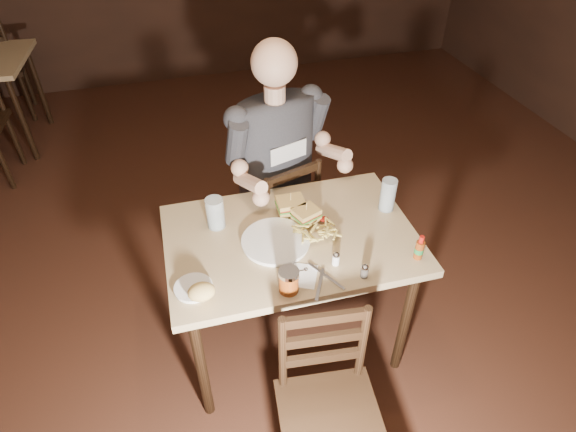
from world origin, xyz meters
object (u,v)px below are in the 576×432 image
object	(u,v)px
syrup_dispenser	(289,281)
chair_near	(330,420)
side_plate	(194,288)
hot_sauce	(420,247)
chair_far	(276,215)
glass_left	(215,213)
dinner_plate	(276,242)
glass_right	(388,195)
diner	(280,142)
main_table	(291,250)

from	to	relation	value
syrup_dispenser	chair_near	bearing A→B (deg)	-81.07
side_plate	hot_sauce	bearing A→B (deg)	-4.92
chair_far	glass_left	size ratio (longest dim) A/B	5.57
dinner_plate	glass_left	distance (m)	0.31
dinner_plate	hot_sauce	bearing A→B (deg)	-24.21
dinner_plate	glass_left	size ratio (longest dim) A/B	1.96
hot_sauce	side_plate	distance (m)	0.97
chair_far	dinner_plate	bearing A→B (deg)	58.27
glass_right	hot_sauce	world-z (taller)	glass_right
chair_near	glass_left	xyz separation A→B (m)	(-0.27, 0.87, 0.42)
diner	dinner_plate	world-z (taller)	diner
glass_left	syrup_dispenser	xyz separation A→B (m)	(0.21, -0.48, -0.02)
glass_left	side_plate	world-z (taller)	glass_left
chair_near	syrup_dispenser	distance (m)	0.56
glass_left	hot_sauce	bearing A→B (deg)	-29.21
main_table	chair_near	bearing A→B (deg)	-93.53
diner	glass_right	xyz separation A→B (m)	(0.41, -0.45, -0.10)
chair_near	glass_right	size ratio (longest dim) A/B	5.11
diner	hot_sauce	xyz separation A→B (m)	(0.40, -0.80, -0.13)
main_table	glass_right	xyz separation A→B (m)	(0.50, 0.07, 0.17)
dinner_plate	hot_sauce	distance (m)	0.63
chair_near	syrup_dispenser	bearing A→B (deg)	104.64
chair_far	glass_right	world-z (taller)	glass_right
hot_sauce	syrup_dispenser	world-z (taller)	hot_sauce
glass_right	main_table	bearing A→B (deg)	-172.40
glass_left	glass_right	size ratio (longest dim) A/B	0.92
glass_right	syrup_dispenser	world-z (taller)	glass_right
chair_near	side_plate	size ratio (longest dim) A/B	5.64
dinner_plate	diner	bearing A→B (deg)	72.70
diner	dinner_plate	size ratio (longest dim) A/B	3.43
main_table	glass_right	world-z (taller)	glass_right
glass_left	glass_right	xyz separation A→B (m)	(0.82, -0.10, 0.01)
chair_far	dinner_plate	distance (m)	0.70
main_table	dinner_plate	xyz separation A→B (m)	(-0.08, -0.03, 0.10)
chair_far	side_plate	world-z (taller)	chair_far
chair_far	hot_sauce	world-z (taller)	hot_sauce
syrup_dispenser	main_table	bearing A→B (deg)	73.26
syrup_dispenser	side_plate	distance (m)	0.39
hot_sauce	syrup_dispenser	distance (m)	0.59
chair_near	glass_right	bearing A→B (deg)	61.57
chair_far	glass_right	size ratio (longest dim) A/B	5.11
chair_near	main_table	bearing A→B (deg)	93.18
dinner_plate	hot_sauce	xyz separation A→B (m)	(0.57, -0.26, 0.05)
glass_right	hot_sauce	distance (m)	0.35
chair_near	side_plate	bearing A→B (deg)	136.71
chair_far	diner	distance (m)	0.53
chair_far	diner	world-z (taller)	diner
syrup_dispenser	glass_right	bearing A→B (deg)	33.09
main_table	dinner_plate	world-z (taller)	dinner_plate
main_table	glass_right	distance (m)	0.53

